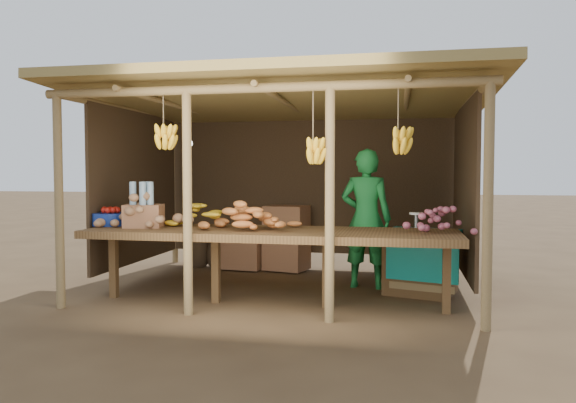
# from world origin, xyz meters

# --- Properties ---
(ground) EXTENTS (60.00, 60.00, 0.00)m
(ground) POSITION_xyz_m (0.00, 0.00, 0.00)
(ground) COLOR brown
(ground) RESTS_ON ground
(stall_structure) EXTENTS (4.70, 3.50, 2.43)m
(stall_structure) POSITION_xyz_m (0.03, -0.06, 1.92)
(stall_structure) COLOR olive
(stall_structure) RESTS_ON ground
(counter) EXTENTS (3.90, 1.05, 0.80)m
(counter) POSITION_xyz_m (0.00, -0.95, 0.74)
(counter) COLOR brown
(counter) RESTS_ON ground
(potato_heap) EXTENTS (1.06, 0.66, 0.37)m
(potato_heap) POSITION_xyz_m (-1.39, -0.95, 0.98)
(potato_heap) COLOR #A27753
(potato_heap) RESTS_ON counter
(sweet_potato_heap) EXTENTS (0.98, 0.64, 0.36)m
(sweet_potato_heap) POSITION_xyz_m (-0.23, -0.95, 0.98)
(sweet_potato_heap) COLOR #C67033
(sweet_potato_heap) RESTS_ON counter
(onion_heap) EXTENTS (0.74, 0.46, 0.35)m
(onion_heap) POSITION_xyz_m (1.73, -0.99, 0.98)
(onion_heap) COLOR #A95265
(onion_heap) RESTS_ON counter
(banana_pile) EXTENTS (0.71, 0.54, 0.35)m
(banana_pile) POSITION_xyz_m (-0.88, -0.66, 0.97)
(banana_pile) COLOR yellow
(banana_pile) RESTS_ON counter
(tomato_basin) EXTENTS (0.41, 0.41, 0.21)m
(tomato_basin) POSITION_xyz_m (-1.90, -0.83, 0.89)
(tomato_basin) COLOR navy
(tomato_basin) RESTS_ON counter
(bottle_box) EXTENTS (0.46, 0.39, 0.50)m
(bottle_box) POSITION_xyz_m (-1.42, -0.96, 0.99)
(bottle_box) COLOR #976444
(bottle_box) RESTS_ON counter
(vendor) EXTENTS (0.65, 0.47, 1.69)m
(vendor) POSITION_xyz_m (0.93, 0.16, 0.84)
(vendor) COLOR #1B7C35
(vendor) RESTS_ON ground
(tarp_crate) EXTENTS (0.97, 0.90, 0.96)m
(tarp_crate) POSITION_xyz_m (1.57, -0.06, 0.39)
(tarp_crate) COLOR brown
(tarp_crate) RESTS_ON ground
(carton_stack) EXTENTS (1.26, 0.55, 0.91)m
(carton_stack) POSITION_xyz_m (-0.45, 1.09, 0.40)
(carton_stack) COLOR #976444
(carton_stack) RESTS_ON ground
(burlap_sacks) EXTENTS (0.73, 0.38, 0.52)m
(burlap_sacks) POSITION_xyz_m (-1.46, 1.20, 0.23)
(burlap_sacks) COLOR #453220
(burlap_sacks) RESTS_ON ground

